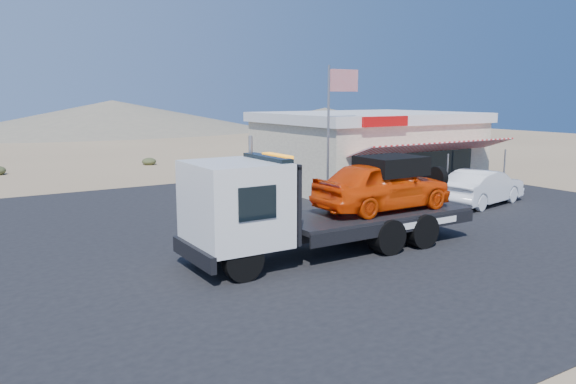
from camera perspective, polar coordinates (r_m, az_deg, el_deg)
name	(u,v)px	position (r m, az deg, el deg)	size (l,w,h in m)	color
ground	(289,253)	(17.48, 0.14, -6.20)	(120.00, 120.00, 0.00)	#907352
asphalt_lot	(292,226)	(20.96, 0.43, -3.46)	(32.00, 24.00, 0.02)	black
tow_truck	(328,199)	(17.18, 4.12, -0.71)	(9.41, 2.79, 3.15)	black
white_sedan	(483,187)	(26.31, 19.15, 0.48)	(1.66, 4.77, 1.57)	white
jerky_store	(367,149)	(30.39, 7.99, 4.37)	(10.40, 9.97, 3.90)	#BCAD8E
flagpole	(333,121)	(23.32, 4.59, 7.18)	(1.55, 0.10, 6.00)	#99999E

